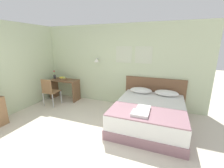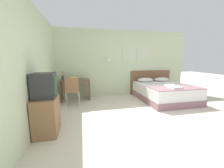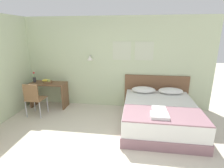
# 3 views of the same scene
# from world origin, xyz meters

# --- Properties ---
(wall_back) EXTENTS (5.85, 0.31, 2.65)m
(wall_back) POSITION_xyz_m (0.01, 2.83, 1.33)
(wall_back) COLOR beige
(wall_back) RESTS_ON ground_plane
(bed) EXTENTS (1.71, 2.06, 0.58)m
(bed) POSITION_xyz_m (1.38, 1.71, 0.28)
(bed) COLOR gray
(bed) RESTS_ON ground_plane
(headboard) EXTENTS (1.83, 0.06, 1.01)m
(headboard) POSITION_xyz_m (1.38, 2.77, 0.51)
(headboard) COLOR brown
(headboard) RESTS_ON ground_plane
(pillow_left) EXTENTS (0.66, 0.39, 0.16)m
(pillow_left) POSITION_xyz_m (1.01, 2.50, 0.66)
(pillow_left) COLOR white
(pillow_left) RESTS_ON bed
(pillow_right) EXTENTS (0.66, 0.39, 0.16)m
(pillow_right) POSITION_xyz_m (1.75, 2.50, 0.66)
(pillow_right) COLOR white
(pillow_right) RESTS_ON bed
(throw_blanket) EXTENTS (1.66, 0.82, 0.02)m
(throw_blanket) POSITION_xyz_m (1.38, 1.11, 0.59)
(throw_blanket) COLOR gray
(throw_blanket) RESTS_ON bed
(folded_towel_near_foot) EXTENTS (0.29, 0.28, 0.06)m
(folded_towel_near_foot) POSITION_xyz_m (1.29, 1.26, 0.63)
(folded_towel_near_foot) COLOR white
(folded_towel_near_foot) RESTS_ON throw_blanket
(folded_towel_mid_bed) EXTENTS (0.35, 0.30, 0.06)m
(folded_towel_mid_bed) POSITION_xyz_m (1.27, 0.97, 0.63)
(folded_towel_mid_bed) COLOR white
(folded_towel_mid_bed) RESTS_ON throw_blanket
(desk) EXTENTS (1.06, 0.48, 0.76)m
(desk) POSITION_xyz_m (-1.82, 2.46, 0.52)
(desk) COLOR brown
(desk) RESTS_ON ground_plane
(desk_chair) EXTENTS (0.44, 0.44, 0.93)m
(desk_chair) POSITION_xyz_m (-1.89, 1.77, 0.55)
(desk_chair) COLOR #8E6642
(desk_chair) RESTS_ON ground_plane
(fruit_bowl) EXTENTS (0.29, 0.26, 0.12)m
(fruit_bowl) POSITION_xyz_m (-1.82, 2.43, 0.80)
(fruit_bowl) COLOR brown
(fruit_bowl) RESTS_ON desk
(flower_vase) EXTENTS (0.08, 0.08, 0.32)m
(flower_vase) POSITION_xyz_m (-2.25, 2.47, 0.86)
(flower_vase) COLOR #333338
(flower_vase) RESTS_ON desk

